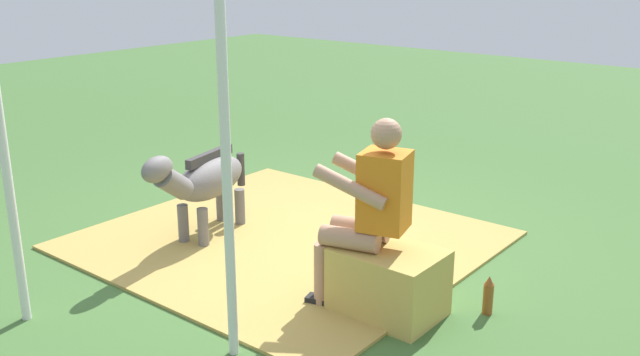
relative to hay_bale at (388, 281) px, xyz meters
The scene contains 8 objects.
ground_plane 1.30m from the hay_bale, 25.19° to the right, with size 24.00×24.00×0.00m, color #426B33.
hay_patch 1.48m from the hay_bale, 20.62° to the right, with size 3.07×2.86×0.02m, color tan.
hay_bale is the anchor object (origin of this frame).
person_seated 0.53m from the hay_bale, 10.38° to the left, with size 0.71×0.53×1.34m.
pony_standing 1.97m from the hay_bale, ahead, with size 0.50×1.33×0.87m.
soda_bottle 0.68m from the hay_bale, 142.68° to the right, with size 0.07×0.07×0.28m.
tent_pole_left 1.51m from the hay_bale, 66.27° to the left, with size 0.06×0.06×2.52m, color silver.
tent_pole_mid 2.63m from the hay_bale, 40.70° to the left, with size 0.06×0.06×2.52m, color silver.
Camera 1 is at (-3.50, 4.20, 2.31)m, focal length 39.74 mm.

